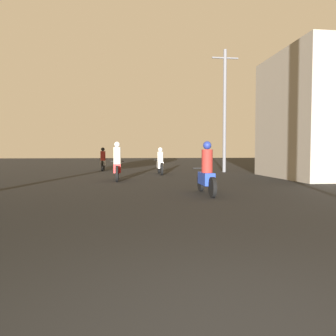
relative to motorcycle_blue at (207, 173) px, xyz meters
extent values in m
cylinder|color=black|center=(0.00, 0.75, -0.33)|extent=(0.10, 0.56, 0.56)
cylinder|color=black|center=(0.00, -0.69, -0.33)|extent=(0.10, 0.56, 0.56)
cube|color=#1E389E|center=(0.00, 0.03, -0.15)|extent=(0.30, 0.93, 0.36)
cylinder|color=black|center=(0.00, 0.49, 0.13)|extent=(0.60, 0.04, 0.04)
cylinder|color=maroon|center=(0.00, -0.06, 0.36)|extent=(0.32, 0.32, 0.67)
sphere|color=navy|center=(0.00, -0.06, 0.81)|extent=(0.24, 0.24, 0.24)
cylinder|color=black|center=(-2.71, 5.62, -0.28)|extent=(0.10, 0.67, 0.67)
cylinder|color=black|center=(-2.71, 4.32, -0.28)|extent=(0.10, 0.67, 0.67)
cube|color=red|center=(-2.71, 4.97, -0.09)|extent=(0.30, 0.78, 0.38)
cylinder|color=black|center=(-2.71, 5.39, 0.20)|extent=(0.60, 0.04, 0.04)
cylinder|color=silver|center=(-2.71, 4.89, 0.46)|extent=(0.32, 0.32, 0.71)
sphere|color=silver|center=(-2.71, 4.89, 0.94)|extent=(0.24, 0.24, 0.24)
cylinder|color=black|center=(-0.48, 9.33, -0.28)|extent=(0.10, 0.66, 0.66)
cylinder|color=black|center=(-0.48, 7.84, -0.28)|extent=(0.10, 0.66, 0.66)
cube|color=silver|center=(-0.48, 8.59, -0.11)|extent=(0.30, 0.90, 0.34)
cylinder|color=black|center=(-0.48, 9.07, 0.16)|extent=(0.60, 0.04, 0.04)
cylinder|color=silver|center=(-0.48, 8.50, 0.34)|extent=(0.32, 0.32, 0.56)
sphere|color=silver|center=(-0.48, 8.50, 0.74)|extent=(0.24, 0.24, 0.24)
cylinder|color=black|center=(-3.83, 13.04, -0.28)|extent=(0.10, 0.67, 0.67)
cylinder|color=black|center=(-3.83, 11.75, -0.28)|extent=(0.10, 0.67, 0.67)
cube|color=#ADADB2|center=(-3.83, 12.39, -0.12)|extent=(0.30, 0.78, 0.32)
cylinder|color=black|center=(-3.83, 12.81, 0.14)|extent=(0.60, 0.04, 0.04)
cylinder|color=maroon|center=(-3.83, 12.31, 0.35)|extent=(0.32, 0.32, 0.62)
sphere|color=black|center=(-3.83, 12.31, 0.78)|extent=(0.24, 0.24, 0.24)
cube|color=gray|center=(7.39, 5.18, 2.31)|extent=(5.43, 5.47, 5.84)
cylinder|color=slate|center=(3.57, 9.95, 3.05)|extent=(0.20, 0.20, 7.32)
cylinder|color=slate|center=(3.57, 9.95, 6.21)|extent=(1.60, 0.10, 0.10)
camera|label=1|loc=(-2.31, -9.29, 0.64)|focal=35.00mm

